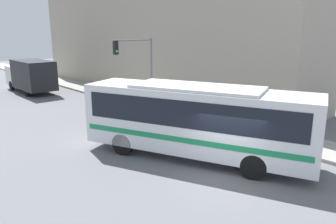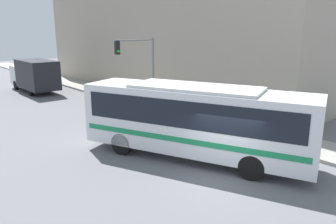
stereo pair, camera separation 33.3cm
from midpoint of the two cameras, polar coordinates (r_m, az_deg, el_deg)
The scene contains 9 objects.
ground_plane at distance 13.59m, azimuth 9.32°, elevation -11.25°, with size 120.00×120.00×0.00m, color slate.
sidewalk at distance 32.16m, azimuth -12.38°, elevation 3.58°, with size 2.76×70.00×0.16m.
building_facade at distance 31.72m, azimuth -3.08°, elevation 12.25°, with size 6.00×32.14×9.52m.
city_bus at distance 14.80m, azimuth 4.26°, elevation -0.88°, with size 6.30×10.66×3.39m.
delivery_truck at distance 33.70m, azimuth -23.08°, elevation 5.97°, with size 2.45×7.08×3.06m.
fire_hydrant at distance 19.55m, azimuth 9.44°, elevation -1.59°, with size 0.22×0.30×0.78m.
traffic_light_pole at distance 23.30m, azimuth -5.57°, elevation 8.84°, with size 3.28×0.35×5.08m.
parking_meter at distance 21.47m, azimuth 2.87°, elevation 1.49°, with size 0.14×0.14×1.38m.
pedestrian_near_corner at distance 22.04m, azimuth 2.84°, elevation 1.46°, with size 0.34×0.34×1.58m.
Camera 1 is at (-9.84, -7.43, 5.78)m, focal length 35.00 mm.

